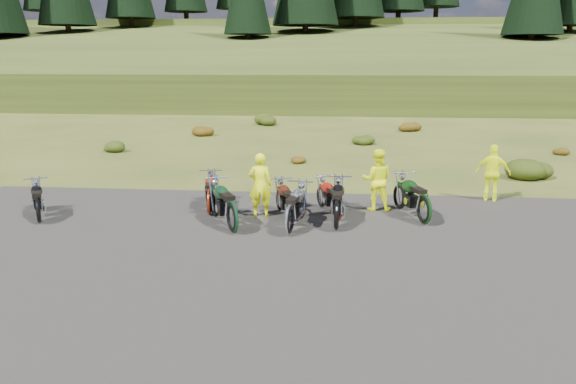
# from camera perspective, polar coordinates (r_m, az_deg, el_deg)

# --- Properties ---
(ground) EXTENTS (300.00, 300.00, 0.00)m
(ground) POSITION_cam_1_polar(r_m,az_deg,el_deg) (14.36, -0.42, -3.97)
(ground) COLOR #384617
(ground) RESTS_ON ground
(gravel_pad) EXTENTS (20.00, 12.00, 0.04)m
(gravel_pad) POSITION_cam_1_polar(r_m,az_deg,el_deg) (12.48, -1.33, -6.75)
(gravel_pad) COLOR black
(gravel_pad) RESTS_ON ground
(hill_slope) EXTENTS (300.00, 45.97, 9.37)m
(hill_slope) POSITION_cam_1_polar(r_m,az_deg,el_deg) (63.77, 4.12, 9.80)
(hill_slope) COLOR #2C3B13
(hill_slope) RESTS_ON ground
(hill_plateau) EXTENTS (300.00, 90.00, 9.17)m
(hill_plateau) POSITION_cam_1_polar(r_m,az_deg,el_deg) (123.69, 4.76, 11.70)
(hill_plateau) COLOR #2C3B13
(hill_plateau) RESTS_ON ground
(shrub_1) EXTENTS (1.03, 1.03, 0.61)m
(shrub_1) POSITION_cam_1_polar(r_m,az_deg,el_deg) (27.32, -17.35, 4.58)
(shrub_1) COLOR #20310C
(shrub_1) RESTS_ON ground
(shrub_2) EXTENTS (1.30, 1.30, 0.77)m
(shrub_2) POSITION_cam_1_polar(r_m,az_deg,el_deg) (31.40, -8.74, 6.31)
(shrub_2) COLOR #5C2E0B
(shrub_2) RESTS_ON ground
(shrub_3) EXTENTS (1.56, 1.56, 0.92)m
(shrub_3) POSITION_cam_1_polar(r_m,az_deg,el_deg) (36.03, -2.19, 7.52)
(shrub_3) COLOR #20310C
(shrub_3) RESTS_ON ground
(shrub_4) EXTENTS (0.77, 0.77, 0.45)m
(shrub_4) POSITION_cam_1_polar(r_m,az_deg,el_deg) (23.25, 0.86, 3.49)
(shrub_4) COLOR #5C2E0B
(shrub_4) RESTS_ON ground
(shrub_5) EXTENTS (1.03, 1.03, 0.61)m
(shrub_5) POSITION_cam_1_polar(r_m,az_deg,el_deg) (28.42, 7.56, 5.42)
(shrub_5) COLOR #20310C
(shrub_5) RESTS_ON ground
(shrub_6) EXTENTS (1.30, 1.30, 0.77)m
(shrub_6) POSITION_cam_1_polar(r_m,az_deg,el_deg) (33.89, 12.18, 6.70)
(shrub_6) COLOR #5C2E0B
(shrub_6) RESTS_ON ground
(shrub_7) EXTENTS (1.56, 1.56, 0.92)m
(shrub_7) POSITION_cam_1_polar(r_m,az_deg,el_deg) (22.19, 23.44, 2.47)
(shrub_7) COLOR #20310C
(shrub_7) RESTS_ON ground
(shrub_8) EXTENTS (0.77, 0.77, 0.45)m
(shrub_8) POSITION_cam_1_polar(r_m,az_deg,el_deg) (28.11, 25.77, 3.92)
(shrub_8) COLOR #5C2E0B
(shrub_8) RESTS_ON ground
(motorcycle_0) EXTENTS (1.52, 2.03, 1.03)m
(motorcycle_0) POSITION_cam_1_polar(r_m,az_deg,el_deg) (16.34, -23.92, -2.98)
(motorcycle_0) COLOR black
(motorcycle_0) RESTS_ON ground
(motorcycle_1) EXTENTS (1.00, 2.11, 1.06)m
(motorcycle_1) POSITION_cam_1_polar(r_m,az_deg,el_deg) (15.89, -7.96, -2.34)
(motorcycle_1) COLOR maroon
(motorcycle_1) RESTS_ON ground
(motorcycle_2) EXTENTS (1.79, 2.39, 1.21)m
(motorcycle_2) POSITION_cam_1_polar(r_m,az_deg,el_deg) (14.20, -5.63, -4.24)
(motorcycle_2) COLOR black
(motorcycle_2) RESTS_ON ground
(motorcycle_3) EXTENTS (1.04, 2.25, 1.14)m
(motorcycle_3) POSITION_cam_1_polar(r_m,az_deg,el_deg) (13.99, 0.13, -4.45)
(motorcycle_3) COLOR #ABABAF
(motorcycle_3) RESTS_ON ground
(motorcycle_4) EXTENTS (1.28, 2.08, 1.04)m
(motorcycle_4) POSITION_cam_1_polar(r_m,az_deg,el_deg) (14.86, 0.32, -3.35)
(motorcycle_4) COLOR #46150B
(motorcycle_4) RESTS_ON ground
(motorcycle_5) EXTENTS (0.80, 2.26, 1.17)m
(motorcycle_5) POSITION_cam_1_polar(r_m,az_deg,el_deg) (14.42, 4.93, -3.95)
(motorcycle_5) COLOR black
(motorcycle_5) RESTS_ON ground
(motorcycle_6) EXTENTS (1.31, 2.05, 1.02)m
(motorcycle_6) POSITION_cam_1_polar(r_m,az_deg,el_deg) (15.30, 4.99, -2.90)
(motorcycle_6) COLOR #9C160B
(motorcycle_6) RESTS_ON ground
(motorcycle_7) EXTENTS (1.45, 2.37, 1.18)m
(motorcycle_7) POSITION_cam_1_polar(r_m,az_deg,el_deg) (15.27, 13.57, -3.27)
(motorcycle_7) COLOR black
(motorcycle_7) RESTS_ON ground
(person_middle) EXTENTS (0.65, 0.42, 1.77)m
(person_middle) POSITION_cam_1_polar(r_m,az_deg,el_deg) (15.39, -2.84, 0.63)
(person_middle) COLOR #E8F60C
(person_middle) RESTS_ON ground
(person_right_a) EXTENTS (0.88, 0.69, 1.77)m
(person_right_a) POSITION_cam_1_polar(r_m,az_deg,el_deg) (16.17, 9.00, 1.14)
(person_right_a) COLOR #E8F60C
(person_right_a) RESTS_ON ground
(person_right_b) EXTENTS (1.09, 0.69, 1.73)m
(person_right_b) POSITION_cam_1_polar(r_m,az_deg,el_deg) (18.10, 20.08, 1.75)
(person_right_b) COLOR #E8F60C
(person_right_b) RESTS_ON ground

